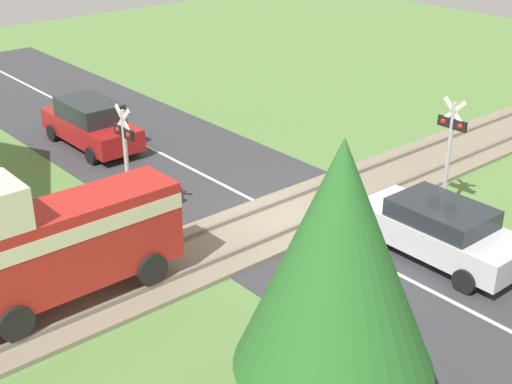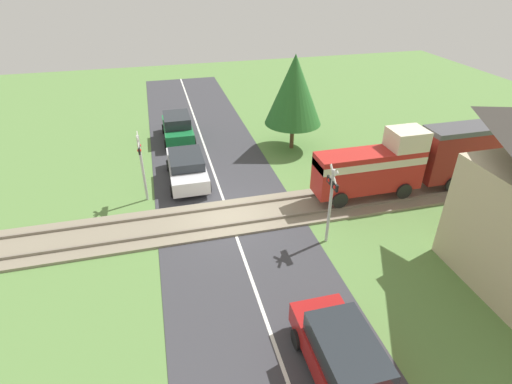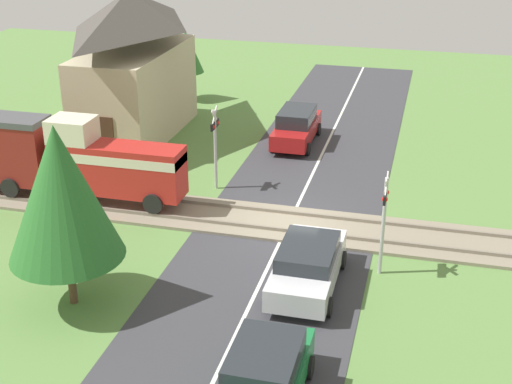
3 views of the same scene
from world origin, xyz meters
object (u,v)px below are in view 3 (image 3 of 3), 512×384
Objects in this scene: car_near_crossing at (308,265)px; pedestrian_by_station at (68,153)px; car_far_side at (296,126)px; car_behind_queue at (264,377)px; crossing_signal_east_approach at (215,138)px; station_building at (133,67)px; crossing_signal_west_approach at (384,212)px.

pedestrian_by_station is at bearing 59.43° from car_near_crossing.
car_far_side is (12.57, 2.88, 0.08)m from car_near_crossing.
car_near_crossing is 5.56m from car_behind_queue.
car_far_side is 10.49m from pedestrian_by_station.
pedestrian_by_station is (6.93, 11.72, -0.04)m from car_near_crossing.
crossing_signal_east_approach is at bearing 160.77° from car_far_side.
pedestrian_by_station is (-4.95, 1.08, -2.66)m from station_building.
car_far_side is at bearing -19.23° from crossing_signal_east_approach.
station_building is (17.43, 10.65, 2.56)m from car_behind_queue.
car_far_side is 8.20m from station_building.
crossing_signal_west_approach is 8.75m from crossing_signal_east_approach.
crossing_signal_west_approach is (1.40, -2.10, 1.39)m from car_near_crossing.
station_building is at bearing 50.58° from crossing_signal_west_approach.
car_far_side reaches higher than pedestrian_by_station.
station_building is at bearing 31.41° from car_behind_queue.
crossing_signal_west_approach is 2.11× the size of pedestrian_by_station.
crossing_signal_west_approach is at bearing -126.10° from crossing_signal_east_approach.
crossing_signal_east_approach is 0.42× the size of station_building.
crossing_signal_west_approach is (6.96, -2.10, 1.34)m from car_behind_queue.
station_building is at bearing 95.10° from car_far_side.
car_far_side is 12.29m from crossing_signal_west_approach.
car_far_side is 0.54× the size of station_building.
pedestrian_by_station reaches higher than car_near_crossing.
car_near_crossing is 2.88m from crossing_signal_west_approach.
crossing_signal_east_approach is at bearing 37.19° from car_near_crossing.
station_building is (5.32, 5.67, 1.22)m from crossing_signal_east_approach.
car_far_side is at bearing -84.90° from station_building.
car_behind_queue is at bearing -180.00° from car_near_crossing.
crossing_signal_west_approach is at bearing -155.98° from car_far_side.
pedestrian_by_station is at bearing 43.19° from car_behind_queue.
pedestrian_by_station is (0.37, 6.75, -1.44)m from crossing_signal_east_approach.
crossing_signal_west_approach reaches higher than pedestrian_by_station.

